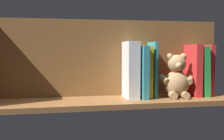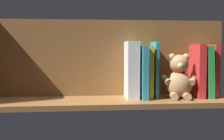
% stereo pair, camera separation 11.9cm
% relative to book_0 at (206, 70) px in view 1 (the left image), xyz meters
% --- Properties ---
extents(ground_plane, '(1.06, 0.25, 0.02)m').
position_rel_book_0_xyz_m(ground_plane, '(0.46, 0.03, -0.13)').
color(ground_plane, brown).
extents(shelf_back_panel, '(1.06, 0.02, 0.35)m').
position_rel_book_0_xyz_m(shelf_back_panel, '(0.46, -0.07, 0.06)').
color(shelf_back_panel, brown).
rests_on(shelf_back_panel, ground_plane).
extents(book_0, '(0.03, 0.11, 0.23)m').
position_rel_book_0_xyz_m(book_0, '(0.00, 0.00, 0.00)').
color(book_0, red).
rests_on(book_0, ground_plane).
extents(book_1, '(0.04, 0.13, 0.23)m').
position_rel_book_0_xyz_m(book_1, '(0.03, 0.01, -0.00)').
color(book_1, green).
rests_on(book_1, ground_plane).
extents(book_2, '(0.03, 0.13, 0.24)m').
position_rel_book_0_xyz_m(book_2, '(0.07, 0.01, 0.00)').
color(book_2, red).
rests_on(book_2, ground_plane).
extents(teddy_bear, '(0.16, 0.14, 0.20)m').
position_rel_book_0_xyz_m(teddy_bear, '(0.16, 0.03, -0.03)').
color(teddy_bear, tan).
rests_on(teddy_bear, ground_plane).
extents(book_3, '(0.01, 0.11, 0.25)m').
position_rel_book_0_xyz_m(book_3, '(0.27, -0.00, 0.01)').
color(book_3, teal).
rests_on(book_3, ground_plane).
extents(book_4, '(0.02, 0.12, 0.23)m').
position_rel_book_0_xyz_m(book_4, '(0.29, 0.00, -0.00)').
color(book_4, yellow).
rests_on(book_4, ground_plane).
extents(book_5, '(0.03, 0.15, 0.23)m').
position_rel_book_0_xyz_m(book_5, '(0.32, 0.02, -0.00)').
color(book_5, teal).
rests_on(book_5, ground_plane).
extents(dictionary_thick_white, '(0.05, 0.13, 0.25)m').
position_rel_book_0_xyz_m(dictionary_thick_white, '(0.37, 0.01, 0.01)').
color(dictionary_thick_white, silver).
rests_on(dictionary_thick_white, ground_plane).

